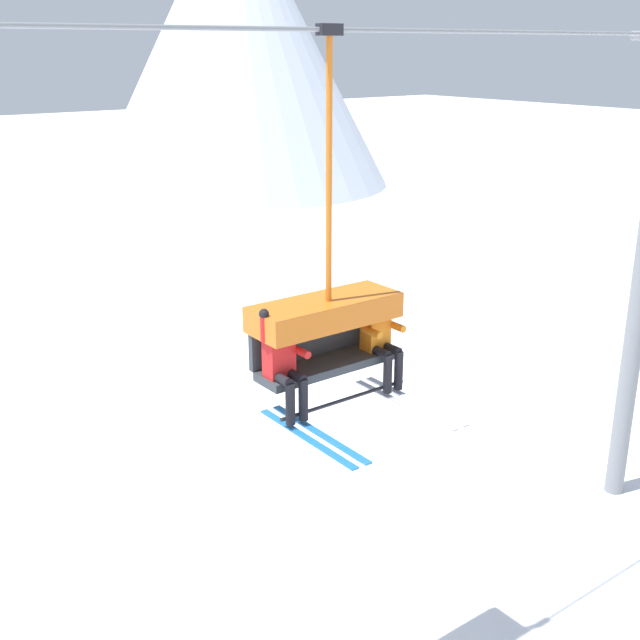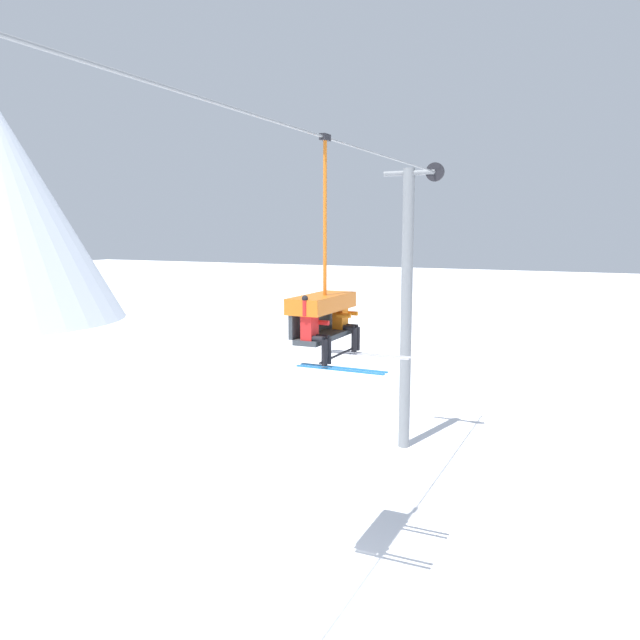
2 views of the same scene
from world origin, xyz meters
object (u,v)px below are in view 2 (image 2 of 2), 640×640
Objects in this scene: chairlift_chair at (321,307)px; lift_tower_far at (407,304)px; skier_red at (315,330)px; skier_orange at (346,321)px.

lift_tower_far is at bearing 5.16° from chairlift_chair.
skier_orange is (1.43, -0.01, -0.02)m from skier_red.
lift_tower_far is 7.24m from skier_orange.
chairlift_chair is at bearing -174.84° from lift_tower_far.
lift_tower_far reaches higher than chairlift_chair.
chairlift_chair reaches higher than skier_red.
chairlift_chair reaches higher than skier_orange.
chairlift_chair is (-7.87, -0.71, 0.84)m from lift_tower_far.
skier_red is at bearing 179.73° from skier_orange.
lift_tower_far reaches higher than skier_red.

